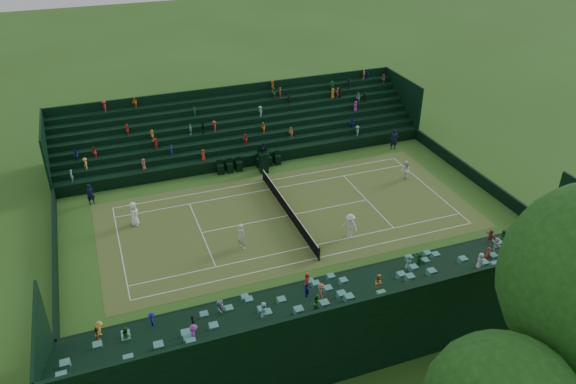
{
  "coord_description": "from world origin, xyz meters",
  "views": [
    {
      "loc": [
        32.33,
        -11.97,
        21.94
      ],
      "look_at": [
        0.0,
        0.0,
        2.0
      ],
      "focal_mm": 35.0,
      "sensor_mm": 36.0,
      "label": 1
    }
  ],
  "objects_px": {
    "umpire_chair": "(264,160)",
    "player_far_west": "(405,170)",
    "player_far_east": "(350,226)",
    "player_near_east": "(241,236)",
    "tennis_net": "(288,210)",
    "player_near_west": "(134,214)"
  },
  "relations": [
    {
      "from": "umpire_chair",
      "to": "player_far_east",
      "type": "distance_m",
      "value": 11.33
    },
    {
      "from": "player_near_east",
      "to": "player_far_west",
      "type": "distance_m",
      "value": 15.72
    },
    {
      "from": "player_near_west",
      "to": "player_near_east",
      "type": "distance_m",
      "value": 8.22
    },
    {
      "from": "tennis_net",
      "to": "player_near_east",
      "type": "height_order",
      "value": "player_near_east"
    },
    {
      "from": "tennis_net",
      "to": "player_far_east",
      "type": "bearing_deg",
      "value": 37.41
    },
    {
      "from": "umpire_chair",
      "to": "player_far_west",
      "type": "height_order",
      "value": "umpire_chair"
    },
    {
      "from": "player_far_east",
      "to": "tennis_net",
      "type": "bearing_deg",
      "value": -178.02
    },
    {
      "from": "player_near_east",
      "to": "tennis_net",
      "type": "bearing_deg",
      "value": -82.2
    },
    {
      "from": "player_near_west",
      "to": "player_near_east",
      "type": "bearing_deg",
      "value": -110.84
    },
    {
      "from": "umpire_chair",
      "to": "tennis_net",
      "type": "bearing_deg",
      "value": -3.83
    },
    {
      "from": "player_far_west",
      "to": "player_far_east",
      "type": "relative_size",
      "value": 0.91
    },
    {
      "from": "umpire_chair",
      "to": "player_far_east",
      "type": "relative_size",
      "value": 1.47
    },
    {
      "from": "player_near_west",
      "to": "player_far_east",
      "type": "relative_size",
      "value": 1.01
    },
    {
      "from": "tennis_net",
      "to": "player_far_east",
      "type": "height_order",
      "value": "player_far_east"
    },
    {
      "from": "tennis_net",
      "to": "player_near_west",
      "type": "bearing_deg",
      "value": -104.08
    },
    {
      "from": "player_near_east",
      "to": "player_far_west",
      "type": "bearing_deg",
      "value": -97.23
    },
    {
      "from": "umpire_chair",
      "to": "player_near_west",
      "type": "bearing_deg",
      "value": -68.09
    },
    {
      "from": "player_far_west",
      "to": "umpire_chair",
      "type": "bearing_deg",
      "value": -95.17
    },
    {
      "from": "tennis_net",
      "to": "player_near_west",
      "type": "relative_size",
      "value": 6.44
    },
    {
      "from": "tennis_net",
      "to": "player_near_east",
      "type": "xyz_separation_m",
      "value": [
        2.65,
        -4.26,
        0.42
      ]
    },
    {
      "from": "player_near_east",
      "to": "player_far_east",
      "type": "relative_size",
      "value": 1.05
    },
    {
      "from": "umpire_chair",
      "to": "player_far_east",
      "type": "xyz_separation_m",
      "value": [
        11.04,
        2.55,
        -0.23
      ]
    }
  ]
}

